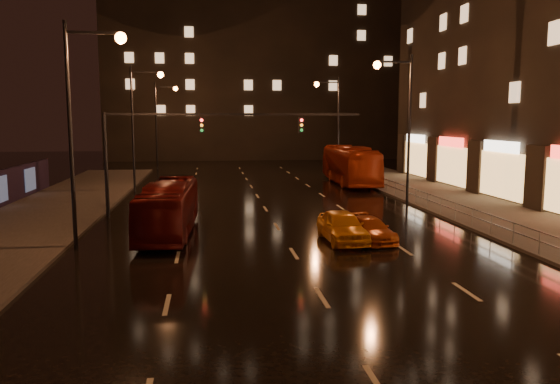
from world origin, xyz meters
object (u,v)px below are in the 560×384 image
bus_red (169,208)px  taxi_near (342,226)px  taxi_far (370,229)px  bus_curb (350,165)px

bus_red → taxi_near: 8.84m
taxi_far → bus_curb: bearing=70.2°
bus_red → taxi_near: bearing=-16.4°
bus_red → taxi_far: bearing=-14.1°
bus_red → bus_curb: size_ratio=0.78×
bus_curb → taxi_far: bearing=-100.1°
bus_curb → taxi_near: bus_curb is taller
bus_red → taxi_far: (9.67, -2.95, -0.76)m
bus_red → bus_curb: (14.67, 19.92, 0.38)m
taxi_near → bus_curb: bearing=72.3°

